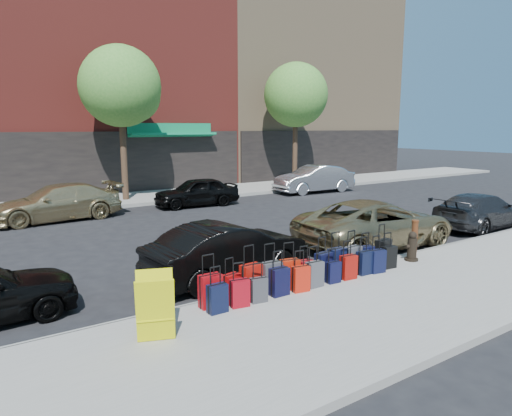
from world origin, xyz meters
TOP-DOWN VIEW (x-y plane):
  - ground at (0.00, 0.00)m, footprint 120.00×120.00m
  - sidewalk_near at (0.00, -6.50)m, footprint 60.00×4.00m
  - sidewalk_far at (0.00, 10.00)m, footprint 60.00×4.00m
  - curb_near at (0.00, -4.48)m, footprint 60.00×0.08m
  - curb_far at (0.00, 7.98)m, footprint 60.00×0.08m
  - building_center at (0.00, 17.99)m, footprint 17.00×12.85m
  - building_right at (16.00, 17.99)m, footprint 15.00×12.12m
  - tree_center at (0.64, 9.50)m, footprint 3.80×3.80m
  - tree_right at (11.14, 9.50)m, footprint 3.80×3.80m
  - suitcase_front_0 at (-2.45, -4.85)m, footprint 0.44×0.24m
  - suitcase_front_1 at (-1.93, -4.77)m, footprint 0.40×0.26m
  - suitcase_front_2 at (-1.45, -4.76)m, footprint 0.46×0.28m
  - suitcase_front_3 at (-0.99, -4.84)m, footprint 0.45×0.26m
  - suitcase_front_4 at (-0.47, -4.81)m, footprint 0.45×0.31m
  - suitcase_front_5 at (-0.03, -4.80)m, footprint 0.38×0.24m
  - suitcase_front_6 at (0.54, -4.78)m, footprint 0.43×0.26m
  - suitcase_front_7 at (0.99, -4.75)m, footprint 0.44×0.25m
  - suitcase_front_8 at (1.46, -4.81)m, footprint 0.44×0.27m
  - suitcase_front_9 at (1.95, -4.79)m, footprint 0.40×0.25m
  - suitcase_front_10 at (2.55, -4.81)m, footprint 0.47×0.30m
  - suitcase_back_0 at (-2.47, -5.16)m, footprint 0.38×0.22m
  - suitcase_back_1 at (-1.96, -5.14)m, footprint 0.40×0.27m
  - suitcase_back_2 at (-1.52, -5.15)m, footprint 0.36×0.25m
  - suitcase_back_3 at (-0.95, -5.08)m, footprint 0.40×0.23m
  - suitcase_back_4 at (-0.43, -5.14)m, footprint 0.40×0.27m
  - suitcase_back_5 at (0.00, -5.09)m, footprint 0.38×0.22m
  - suitcase_back_6 at (0.53, -5.12)m, footprint 0.34×0.21m
  - suitcase_back_7 at (1.01, -5.12)m, footprint 0.39×0.25m
  - suitcase_back_8 at (1.58, -5.09)m, footprint 0.39×0.23m
  - suitcase_back_9 at (1.93, -5.16)m, footprint 0.41×0.27m
  - suitcase_back_10 at (2.45, -5.07)m, footprint 0.39×0.25m
  - fire_hydrant at (3.47, -4.97)m, footprint 0.40×0.35m
  - bollard at (3.76, -4.82)m, footprint 0.19×0.19m
  - display_rack at (-3.84, -5.54)m, footprint 0.82×0.85m
  - car_near_1 at (-1.06, -3.14)m, footprint 4.29×1.94m
  - car_near_2 at (4.21, -3.07)m, footprint 5.32×2.66m
  - car_near_3 at (9.40, -3.35)m, footprint 4.44×1.97m
  - car_far_1 at (-3.16, 6.64)m, footprint 5.02×2.34m
  - car_far_2 at (2.91, 6.60)m, footprint 4.02×1.87m
  - car_far_3 at (10.43, 7.01)m, footprint 4.74×1.89m

SIDE VIEW (x-z plane):
  - ground at x=0.00m, z-range 0.00..0.00m
  - sidewalk_near at x=0.00m, z-range 0.00..0.15m
  - sidewalk_far at x=0.00m, z-range 0.00..0.15m
  - curb_near at x=0.00m, z-range 0.00..0.15m
  - curb_far at x=0.00m, z-range 0.00..0.15m
  - suitcase_back_6 at x=0.53m, z-range 0.00..0.79m
  - suitcase_back_2 at x=-1.52m, z-range 0.00..0.80m
  - suitcase_front_5 at x=-0.03m, z-range -0.01..0.85m
  - suitcase_back_1 at x=-1.96m, z-range -0.02..0.87m
  - suitcase_front_1 at x=-1.93m, z-range -0.01..0.87m
  - suitcase_back_4 at x=-0.43m, z-range -0.02..0.87m
  - suitcase_back_0 at x=-2.47m, z-range -0.02..0.88m
  - suitcase_back_10 at x=2.45m, z-range -0.02..0.88m
  - suitcase_back_7 at x=1.01m, z-range -0.02..0.88m
  - suitcase_back_9 at x=1.93m, z-range -0.02..0.88m
  - suitcase_back_8 at x=1.58m, z-range -0.02..0.89m
  - suitcase_front_9 at x=1.95m, z-range -0.02..0.89m
  - suitcase_back_5 at x=0.00m, z-range -0.02..0.89m
  - suitcase_back_3 at x=-0.95m, z-range -0.03..0.92m
  - suitcase_front_6 at x=0.54m, z-range -0.03..0.95m
  - suitcase_front_4 at x=-0.47m, z-range -0.04..0.97m
  - suitcase_front_8 at x=1.46m, z-range -0.04..0.98m
  - suitcase_front_7 at x=0.99m, z-range -0.04..0.99m
  - suitcase_front_0 at x=-2.45m, z-range -0.05..1.01m
  - suitcase_front_10 at x=2.55m, z-range -0.05..1.01m
  - suitcase_front_3 at x=-0.99m, z-range -0.05..1.01m
  - suitcase_front_2 at x=-1.45m, z-range -0.05..1.02m
  - fire_hydrant at x=3.47m, z-range 0.12..0.90m
  - car_near_3 at x=9.40m, z-range 0.00..1.27m
  - car_far_2 at x=2.91m, z-range 0.00..1.33m
  - bollard at x=3.76m, z-range 0.17..1.19m
  - car_near_1 at x=-1.06m, z-range 0.00..1.37m
  - display_rack at x=-3.84m, z-range 0.14..1.25m
  - car_far_1 at x=-3.16m, z-range 0.00..1.42m
  - car_near_2 at x=4.21m, z-range 0.00..1.45m
  - car_far_3 at x=10.43m, z-range 0.00..1.53m
  - tree_center at x=0.64m, z-range 1.78..9.05m
  - tree_right at x=11.14m, z-range 1.78..9.05m
  - building_right at x=16.00m, z-range -0.02..17.98m
  - building_center at x=0.00m, z-range -0.02..19.98m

